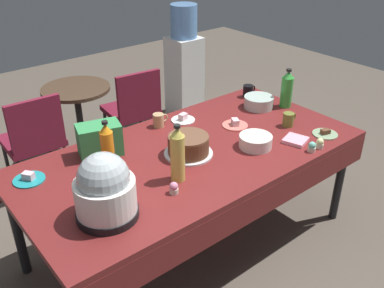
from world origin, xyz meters
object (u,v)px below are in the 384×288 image
object	(u,v)px
frosted_layer_cake	(188,146)
cupcake_lemon	(320,143)
potluck_table	(192,159)
dessert_plate_coral	(235,124)
soda_bottle_lime_soda	(287,89)
coffee_mug_tan	(159,120)
soda_bottle_orange_juice	(108,150)
soda_bottle_ginger_ale	(178,155)
cupcake_berry	(312,147)
maroon_chair_right	(134,106)
slow_cooker	(105,190)
dessert_plate_teal	(29,178)
maroon_chair_left	(34,137)
ceramic_snack_bowl	(255,141)
dessert_plate_white	(183,119)
cupcake_vanilla	(174,188)
dessert_plate_sage	(325,133)
soda_carton	(100,140)
round_cafe_table	(79,110)
coffee_mug_black	(248,91)
glass_salad_bowl	(259,102)
coffee_mug_olive	(289,119)
water_cooler	(184,66)

from	to	relation	value
frosted_layer_cake	cupcake_lemon	size ratio (longest dim) A/B	4.53
potluck_table	frosted_layer_cake	world-z (taller)	frosted_layer_cake
dessert_plate_coral	soda_bottle_lime_soda	size ratio (longest dim) A/B	0.60
potluck_table	coffee_mug_tan	size ratio (longest dim) A/B	18.61
cupcake_lemon	soda_bottle_orange_juice	size ratio (longest dim) A/B	0.20
soda_bottle_ginger_ale	coffee_mug_tan	xyz separation A→B (m)	(0.31, 0.62, -0.11)
cupcake_berry	maroon_chair_right	xyz separation A→B (m)	(-0.19, 1.81, -0.29)
dessert_plate_coral	coffee_mug_tan	xyz separation A→B (m)	(-0.42, 0.33, 0.04)
slow_cooker	dessert_plate_teal	world-z (taller)	slow_cooker
maroon_chair_left	ceramic_snack_bowl	bearing A→B (deg)	-59.78
frosted_layer_cake	dessert_plate_white	world-z (taller)	frosted_layer_cake
maroon_chair_left	cupcake_vanilla	bearing A→B (deg)	-83.40
dessert_plate_sage	cupcake_lemon	xyz separation A→B (m)	(-0.18, -0.09, 0.02)
slow_cooker	dessert_plate_sage	world-z (taller)	slow_cooker
slow_cooker	frosted_layer_cake	bearing A→B (deg)	17.78
dessert_plate_sage	soda_carton	xyz separation A→B (m)	(-1.30, 0.73, 0.09)
potluck_table	soda_carton	distance (m)	0.59
frosted_layer_cake	round_cafe_table	xyz separation A→B (m)	(-0.01, 1.57, -0.31)
slow_cooker	soda_carton	distance (m)	0.64
dessert_plate_teal	cupcake_berry	bearing A→B (deg)	-28.20
slow_cooker	cupcake_berry	distance (m)	1.35
maroon_chair_right	dessert_plate_sage	bearing A→B (deg)	-75.46
coffee_mug_black	maroon_chair_left	size ratio (longest dim) A/B	0.14
dessert_plate_coral	dessert_plate_teal	size ratio (longest dim) A/B	1.02
cupcake_berry	soda_bottle_lime_soda	size ratio (longest dim) A/B	0.22
dessert_plate_coral	coffee_mug_black	size ratio (longest dim) A/B	1.47
potluck_table	glass_salad_bowl	distance (m)	0.85
coffee_mug_olive	soda_carton	xyz separation A→B (m)	(-1.21, 0.48, 0.05)
dessert_plate_white	soda_carton	size ratio (longest dim) A/B	0.66
slow_cooker	ceramic_snack_bowl	world-z (taller)	slow_cooker
soda_bottle_ginger_ale	coffee_mug_black	world-z (taller)	soda_bottle_ginger_ale
soda_bottle_lime_soda	coffee_mug_black	distance (m)	0.34
coffee_mug_black	water_cooler	world-z (taller)	water_cooler
glass_salad_bowl	soda_bottle_ginger_ale	xyz separation A→B (m)	(-1.09, -0.40, 0.12)
coffee_mug_tan	maroon_chair_right	size ratio (longest dim) A/B	0.14
cupcake_vanilla	cupcake_lemon	size ratio (longest dim) A/B	1.00
cupcake_lemon	maroon_chair_right	distance (m)	1.86
glass_salad_bowl	ceramic_snack_bowl	size ratio (longest dim) A/B	1.06
maroon_chair_left	coffee_mug_tan	bearing A→B (deg)	-57.01
dessert_plate_sage	coffee_mug_tan	world-z (taller)	coffee_mug_tan
soda_carton	maroon_chair_right	distance (m)	1.36
dessert_plate_coral	maroon_chair_left	xyz separation A→B (m)	(-1.01, 1.25, -0.27)
dessert_plate_white	coffee_mug_black	xyz separation A→B (m)	(0.69, 0.02, 0.04)
soda_bottle_orange_juice	round_cafe_table	distance (m)	1.59
cupcake_vanilla	coffee_mug_olive	world-z (taller)	coffee_mug_olive
coffee_mug_olive	dessert_plate_sage	bearing A→B (deg)	-70.09
soda_bottle_orange_juice	maroon_chair_left	distance (m)	1.30
potluck_table	dessert_plate_white	distance (m)	0.45
ceramic_snack_bowl	coffee_mug_olive	world-z (taller)	coffee_mug_olive
cupcake_vanilla	dessert_plate_coral	bearing A→B (deg)	24.51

